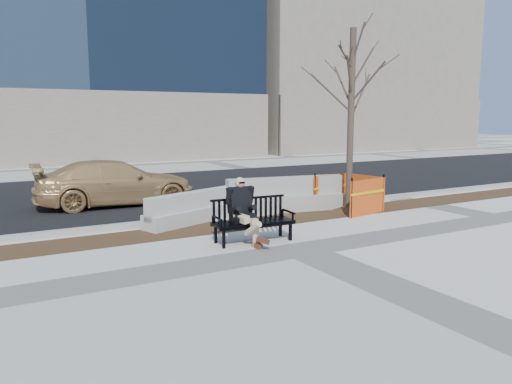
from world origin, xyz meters
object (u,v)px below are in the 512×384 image
Objects in this scene: seated_man at (242,242)px; jersey_barrier_right at (286,211)px; sedan at (117,205)px; bench at (253,242)px; tree_fence at (348,211)px; jersey_barrier_left at (193,223)px.

seated_man is 0.41× the size of jersey_barrier_right.
jersey_barrier_right is (3.84, -3.30, 0.00)m from sedan.
tree_fence is at bearing 26.81° from bench.
tree_fence is 6.78m from sedan.
tree_fence is 1.14× the size of sedan.
jersey_barrier_right is at bearing -18.04° from jersey_barrier_left.
sedan is (-1.20, 5.74, 0.00)m from seated_man.
jersey_barrier_left is (1.02, -3.45, 0.00)m from sedan.
bench reaches higher than jersey_barrier_left.
sedan is at bearing 106.07° from seated_man.
tree_fence is (3.90, 1.62, 0.00)m from bench.
sedan is (-5.34, 4.18, 0.00)m from tree_fence.
tree_fence reaches higher than jersey_barrier_right.
seated_man is at bearing 168.88° from bench.
sedan is at bearing 148.83° from jersey_barrier_right.
seated_man is 4.42m from tree_fence.
jersey_barrier_right is (2.41, 2.50, 0.00)m from bench.
sedan is at bearing 108.16° from bench.
sedan reaches higher than jersey_barrier_right.
jersey_barrier_right reaches higher than bench.
jersey_barrier_left is (-0.18, 2.29, 0.00)m from seated_man.
jersey_barrier_left is 0.81× the size of jersey_barrier_right.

